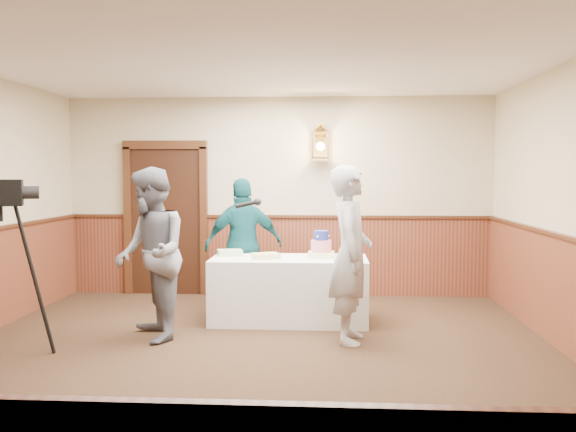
# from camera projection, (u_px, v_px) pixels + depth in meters

# --- Properties ---
(ground) EXTENTS (7.00, 7.00, 0.00)m
(ground) POSITION_uv_depth(u_px,v_px,m) (246.00, 374.00, 5.24)
(ground) COLOR black
(ground) RESTS_ON ground
(room_shell) EXTENTS (6.02, 7.02, 2.81)m
(room_shell) POSITION_uv_depth(u_px,v_px,m) (246.00, 196.00, 5.59)
(room_shell) COLOR beige
(room_shell) RESTS_ON ground
(display_table) EXTENTS (1.80, 0.80, 0.75)m
(display_table) POSITION_uv_depth(u_px,v_px,m) (289.00, 290.00, 7.09)
(display_table) COLOR white
(display_table) RESTS_ON ground
(tiered_cake) EXTENTS (0.31, 0.31, 0.31)m
(tiered_cake) POSITION_uv_depth(u_px,v_px,m) (321.00, 247.00, 7.10)
(tiered_cake) COLOR beige
(tiered_cake) RESTS_ON display_table
(sheet_cake_yellow) EXTENTS (0.36, 0.32, 0.06)m
(sheet_cake_yellow) POSITION_uv_depth(u_px,v_px,m) (266.00, 256.00, 6.99)
(sheet_cake_yellow) COLOR #E9E18B
(sheet_cake_yellow) RESTS_ON display_table
(sheet_cake_green) EXTENTS (0.34, 0.30, 0.07)m
(sheet_cake_green) POSITION_uv_depth(u_px,v_px,m) (230.00, 253.00, 7.26)
(sheet_cake_green) COLOR #A7D999
(sheet_cake_green) RESTS_ON display_table
(interviewer) EXTENTS (1.61, 1.09, 1.80)m
(interviewer) POSITION_uv_depth(u_px,v_px,m) (151.00, 254.00, 6.27)
(interviewer) COLOR slate
(interviewer) RESTS_ON ground
(baker) EXTENTS (0.48, 0.69, 1.81)m
(baker) POSITION_uv_depth(u_px,v_px,m) (351.00, 254.00, 6.20)
(baker) COLOR #A3A3A8
(baker) RESTS_ON ground
(assistant_p) EXTENTS (1.06, 0.71, 1.67)m
(assistant_p) POSITION_uv_depth(u_px,v_px,m) (244.00, 245.00, 7.63)
(assistant_p) COLOR #104950
(assistant_p) RESTS_ON ground
(tv_camera_rig) EXTENTS (0.65, 0.61, 1.67)m
(tv_camera_rig) POSITION_uv_depth(u_px,v_px,m) (2.00, 279.00, 5.66)
(tv_camera_rig) COLOR black
(tv_camera_rig) RESTS_ON ground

